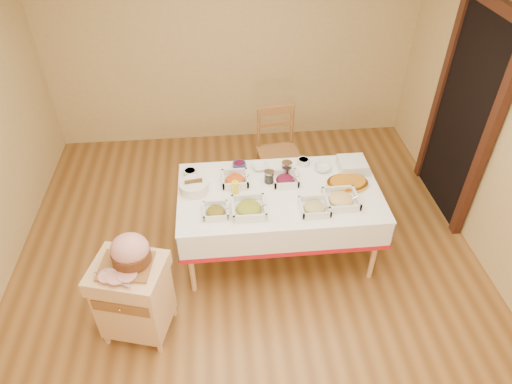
% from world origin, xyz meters
% --- Properties ---
extents(room_shell, '(5.00, 5.00, 5.00)m').
position_xyz_m(room_shell, '(0.00, 0.00, 1.30)').
color(room_shell, brown).
rests_on(room_shell, ground).
extents(doorway, '(0.09, 1.10, 2.20)m').
position_xyz_m(doorway, '(2.20, 0.90, 1.11)').
color(doorway, black).
rests_on(doorway, ground).
extents(dining_table, '(1.82, 1.02, 0.76)m').
position_xyz_m(dining_table, '(0.30, 0.30, 0.60)').
color(dining_table, '#E3B27D').
rests_on(dining_table, ground).
extents(butcher_cart, '(0.64, 0.58, 0.77)m').
position_xyz_m(butcher_cart, '(-0.96, -0.49, 0.44)').
color(butcher_cart, '#E3B27D').
rests_on(butcher_cart, ground).
extents(dining_chair, '(0.49, 0.47, 0.98)m').
position_xyz_m(dining_chair, '(0.43, 1.31, 0.51)').
color(dining_chair, brown).
rests_on(dining_chair, ground).
extents(ham_on_board, '(0.41, 0.39, 0.27)m').
position_xyz_m(ham_on_board, '(-0.92, -0.45, 0.88)').
color(ham_on_board, brown).
rests_on(ham_on_board, butcher_cart).
extents(serving_dish_a, '(0.22, 0.21, 0.09)m').
position_xyz_m(serving_dish_a, '(-0.28, 0.05, 0.79)').
color(serving_dish_a, silver).
rests_on(serving_dish_a, dining_table).
extents(serving_dish_b, '(0.29, 0.29, 0.12)m').
position_xyz_m(serving_dish_b, '(0.00, 0.05, 0.80)').
color(serving_dish_b, silver).
rests_on(serving_dish_b, dining_table).
extents(serving_dish_c, '(0.25, 0.25, 0.10)m').
position_xyz_m(serving_dish_c, '(0.56, 0.02, 0.79)').
color(serving_dish_c, silver).
rests_on(serving_dish_c, dining_table).
extents(serving_dish_d, '(0.29, 0.29, 0.11)m').
position_xyz_m(serving_dish_d, '(0.81, 0.10, 0.80)').
color(serving_dish_d, silver).
rests_on(serving_dish_d, dining_table).
extents(serving_dish_e, '(0.25, 0.24, 0.11)m').
position_xyz_m(serving_dish_e, '(-0.09, 0.46, 0.80)').
color(serving_dish_e, silver).
rests_on(serving_dish_e, dining_table).
extents(serving_dish_f, '(0.24, 0.23, 0.11)m').
position_xyz_m(serving_dish_f, '(0.37, 0.42, 0.79)').
color(serving_dish_f, silver).
rests_on(serving_dish_f, dining_table).
extents(small_bowl_left, '(0.12, 0.12, 0.06)m').
position_xyz_m(small_bowl_left, '(-0.50, 0.62, 0.79)').
color(small_bowl_left, silver).
rests_on(small_bowl_left, dining_table).
extents(small_bowl_mid, '(0.13, 0.13, 0.05)m').
position_xyz_m(small_bowl_mid, '(-0.03, 0.70, 0.79)').
color(small_bowl_mid, navy).
rests_on(small_bowl_mid, dining_table).
extents(small_bowl_right, '(0.12, 0.12, 0.06)m').
position_xyz_m(small_bowl_right, '(0.59, 0.69, 0.79)').
color(small_bowl_right, silver).
rests_on(small_bowl_right, dining_table).
extents(bowl_white_imported, '(0.18, 0.18, 0.04)m').
position_xyz_m(bowl_white_imported, '(0.16, 0.66, 0.78)').
color(bowl_white_imported, silver).
rests_on(bowl_white_imported, dining_table).
extents(bowl_small_imported, '(0.19, 0.19, 0.05)m').
position_xyz_m(bowl_small_imported, '(0.75, 0.58, 0.78)').
color(bowl_small_imported, silver).
rests_on(bowl_small_imported, dining_table).
extents(preserve_jar_left, '(0.09, 0.09, 0.12)m').
position_xyz_m(preserve_jar_left, '(0.22, 0.44, 0.81)').
color(preserve_jar_left, silver).
rests_on(preserve_jar_left, dining_table).
extents(preserve_jar_right, '(0.10, 0.10, 0.13)m').
position_xyz_m(preserve_jar_right, '(0.40, 0.56, 0.82)').
color(preserve_jar_right, silver).
rests_on(preserve_jar_right, dining_table).
extents(mustard_bottle, '(0.06, 0.06, 0.19)m').
position_xyz_m(mustard_bottle, '(-0.10, 0.28, 0.84)').
color(mustard_bottle, yellow).
rests_on(mustard_bottle, dining_table).
extents(bread_basket, '(0.26, 0.26, 0.12)m').
position_xyz_m(bread_basket, '(-0.46, 0.38, 0.81)').
color(bread_basket, white).
rests_on(bread_basket, dining_table).
extents(plate_stack, '(0.25, 0.25, 0.11)m').
position_xyz_m(plate_stack, '(1.03, 0.55, 0.81)').
color(plate_stack, silver).
rests_on(plate_stack, dining_table).
extents(brass_platter, '(0.38, 0.27, 0.05)m').
position_xyz_m(brass_platter, '(0.93, 0.33, 0.78)').
color(brass_platter, '#BC8E35').
rests_on(brass_platter, dining_table).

